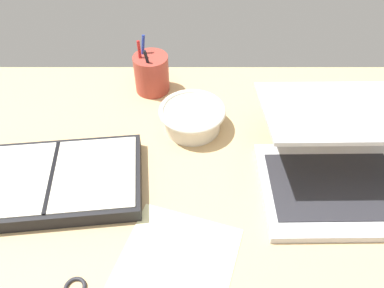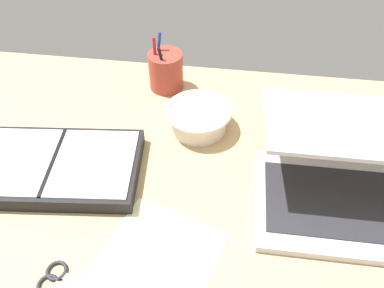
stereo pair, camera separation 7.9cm
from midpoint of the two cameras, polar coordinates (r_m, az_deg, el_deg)
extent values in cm
cube|color=tan|center=(78.11, -0.44, -9.65)|extent=(140.00, 100.00, 2.00)
cube|color=#B7B7BC|center=(82.61, 23.11, -8.54)|extent=(30.52, 24.79, 1.80)
cube|color=#232328|center=(81.84, 23.31, -8.11)|extent=(26.81, 17.91, 0.24)
cube|color=#B7B7BC|center=(80.34, 24.53, 2.79)|extent=(30.52, 24.55, 5.14)
cube|color=silver|center=(80.06, 24.57, 2.52)|extent=(28.07, 22.03, 4.23)
cylinder|color=silver|center=(90.93, 3.46, 3.66)|extent=(13.68, 13.68, 5.39)
torus|color=silver|center=(89.17, 3.54, 4.95)|extent=(16.09, 16.09, 1.29)
cylinder|color=#9E382D|center=(102.76, -1.79, 10.98)|extent=(9.25, 9.25, 10.31)
cylinder|color=black|center=(99.45, -2.01, 11.21)|extent=(2.86, 0.87, 12.66)
cylinder|color=#233899|center=(102.40, -3.03, 12.78)|extent=(2.28, 3.91, 14.06)
cylinder|color=#B21E1E|center=(101.06, -3.29, 12.16)|extent=(1.29, 2.55, 13.86)
cube|color=black|center=(85.17, -17.65, -3.48)|extent=(38.20, 24.93, 3.48)
cube|color=silver|center=(87.09, -23.37, -2.39)|extent=(18.71, 20.91, 0.30)
cube|color=silver|center=(81.38, -12.10, -2.85)|extent=(18.71, 20.91, 0.30)
cube|color=black|center=(83.72, -17.95, -2.56)|extent=(2.80, 19.25, 0.30)
cube|color=#B7B7BC|center=(69.37, -12.88, -20.86)|extent=(10.26, 1.39, 0.30)
torus|color=#232328|center=(71.52, -18.03, -19.93)|extent=(3.90, 3.90, 0.70)
torus|color=#232328|center=(72.29, -16.89, -18.21)|extent=(3.90, 3.90, 0.70)
cube|color=#F4EFB2|center=(69.52, -3.29, -19.48)|extent=(27.59, 31.98, 0.16)
camera|label=1|loc=(0.04, -87.13, 2.88)|focal=35.00mm
camera|label=2|loc=(0.04, 92.87, -2.88)|focal=35.00mm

